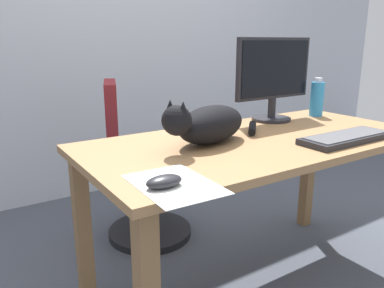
{
  "coord_description": "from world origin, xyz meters",
  "views": [
    {
      "loc": [
        -1.1,
        -1.16,
        1.12
      ],
      "look_at": [
        -0.41,
        -0.11,
        0.78
      ],
      "focal_mm": 35.8,
      "sensor_mm": 36.0,
      "label": 1
    }
  ],
  "objects_px": {
    "keyboard": "(347,138)",
    "cat": "(208,124)",
    "computer_mouse": "(164,182)",
    "water_bottle": "(317,98)",
    "monitor": "(274,76)",
    "office_chair": "(139,173)"
  },
  "relations": [
    {
      "from": "monitor",
      "to": "computer_mouse",
      "type": "height_order",
      "value": "monitor"
    },
    {
      "from": "computer_mouse",
      "to": "water_bottle",
      "type": "height_order",
      "value": "water_bottle"
    },
    {
      "from": "computer_mouse",
      "to": "keyboard",
      "type": "bearing_deg",
      "value": 2.94
    },
    {
      "from": "cat",
      "to": "computer_mouse",
      "type": "bearing_deg",
      "value": -139.72
    },
    {
      "from": "cat",
      "to": "computer_mouse",
      "type": "xyz_separation_m",
      "value": [
        -0.38,
        -0.32,
        -0.06
      ]
    },
    {
      "from": "monitor",
      "to": "water_bottle",
      "type": "height_order",
      "value": "monitor"
    },
    {
      "from": "computer_mouse",
      "to": "water_bottle",
      "type": "xyz_separation_m",
      "value": [
        1.22,
        0.48,
        0.08
      ]
    },
    {
      "from": "office_chair",
      "to": "keyboard",
      "type": "xyz_separation_m",
      "value": [
        0.5,
        -0.95,
        0.34
      ]
    },
    {
      "from": "office_chair",
      "to": "water_bottle",
      "type": "xyz_separation_m",
      "value": [
        0.83,
        -0.51,
        0.42
      ]
    },
    {
      "from": "cat",
      "to": "water_bottle",
      "type": "bearing_deg",
      "value": 10.67
    },
    {
      "from": "monitor",
      "to": "water_bottle",
      "type": "xyz_separation_m",
      "value": [
        0.29,
        -0.04,
        -0.13
      ]
    },
    {
      "from": "keyboard",
      "to": "water_bottle",
      "type": "relative_size",
      "value": 2.13
    },
    {
      "from": "monitor",
      "to": "cat",
      "type": "height_order",
      "value": "monitor"
    },
    {
      "from": "office_chair",
      "to": "computer_mouse",
      "type": "bearing_deg",
      "value": -111.07
    },
    {
      "from": "office_chair",
      "to": "monitor",
      "type": "distance_m",
      "value": 0.91
    },
    {
      "from": "keyboard",
      "to": "cat",
      "type": "distance_m",
      "value": 0.58
    },
    {
      "from": "office_chair",
      "to": "computer_mouse",
      "type": "distance_m",
      "value": 1.12
    },
    {
      "from": "monitor",
      "to": "office_chair",
      "type": "bearing_deg",
      "value": 138.94
    },
    {
      "from": "computer_mouse",
      "to": "office_chair",
      "type": "bearing_deg",
      "value": 68.93
    },
    {
      "from": "monitor",
      "to": "computer_mouse",
      "type": "xyz_separation_m",
      "value": [
        -0.92,
        -0.52,
        -0.21
      ]
    },
    {
      "from": "office_chair",
      "to": "cat",
      "type": "xyz_separation_m",
      "value": [
        -0.0,
        -0.67,
        0.41
      ]
    },
    {
      "from": "office_chair",
      "to": "keyboard",
      "type": "distance_m",
      "value": 1.12
    }
  ]
}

